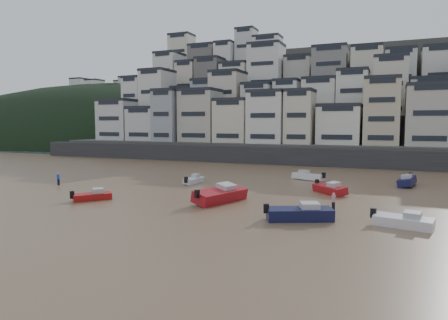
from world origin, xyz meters
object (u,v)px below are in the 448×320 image
at_px(boat_a, 300,211).
at_px(boat_c, 220,193).
at_px(boat_j, 92,195).
at_px(boat_h, 308,175).
at_px(person_pink, 333,201).
at_px(boat_b, 403,219).
at_px(boat_e, 330,188).
at_px(person_blue, 58,179).
at_px(boat_f, 194,179).
at_px(boat_i, 407,180).

bearing_deg(boat_a, boat_c, 129.71).
bearing_deg(boat_j, boat_h, 3.23).
bearing_deg(person_pink, boat_a, -112.06).
height_order(boat_b, boat_e, boat_e).
relative_size(boat_h, person_blue, 3.10).
distance_m(boat_b, boat_c, 18.13).
xyz_separation_m(boat_b, boat_c, (-17.76, 3.65, 0.32)).
height_order(boat_b, boat_c, boat_c).
bearing_deg(boat_f, boat_e, -89.29).
distance_m(boat_b, boat_j, 31.20).
relative_size(person_blue, person_pink, 1.00).
xyz_separation_m(boat_j, person_pink, (25.09, 5.12, 0.27)).
xyz_separation_m(boat_h, boat_i, (13.40, -0.49, 0.07)).
xyz_separation_m(boat_a, boat_b, (8.25, 0.89, -0.17)).
height_order(boat_b, boat_h, boat_h).
distance_m(boat_f, boat_i, 29.07).
distance_m(boat_i, boat_j, 40.47).
distance_m(boat_b, boat_f, 30.33).
distance_m(boat_c, person_blue, 25.14).
bearing_deg(boat_h, person_pink, 128.61).
distance_m(boat_a, boat_h, 25.52).
bearing_deg(boat_i, boat_e, -31.07).
bearing_deg(person_pink, boat_h, 107.54).
bearing_deg(boat_c, boat_e, -25.96).
height_order(boat_a, boat_c, boat_c).
bearing_deg(boat_h, boat_e, 134.48).
relative_size(boat_f, person_pink, 2.49).
bearing_deg(boat_a, boat_e, 63.32).
height_order(boat_f, person_pink, person_pink).
relative_size(boat_e, person_blue, 3.09).
bearing_deg(boat_a, boat_b, -18.61).
bearing_deg(person_pink, boat_b, -35.86).
bearing_deg(boat_j, boat_e, -18.37).
relative_size(boat_c, boat_h, 1.35).
bearing_deg(person_pink, boat_i, 69.86).
xyz_separation_m(boat_e, boat_h, (-4.62, 10.67, 0.00)).
bearing_deg(person_blue, boat_e, 12.39).
bearing_deg(boat_c, boat_i, -23.84).
xyz_separation_m(boat_i, boat_j, (-32.21, -24.51, -0.20)).
bearing_deg(boat_b, boat_e, 131.80).
xyz_separation_m(boat_e, person_pink, (1.66, -9.21, 0.14)).
bearing_deg(boat_c, boat_h, 4.54).
bearing_deg(boat_i, person_blue, -58.12).
bearing_deg(boat_e, boat_j, -103.71).
height_order(boat_b, boat_i, boat_i).
xyz_separation_m(boat_b, boat_e, (-7.76, 13.61, 0.05)).
distance_m(boat_j, person_blue, 13.36).
bearing_deg(boat_a, boat_h, 74.57).
xyz_separation_m(person_blue, person_pink, (36.69, -1.51, 0.00)).
bearing_deg(boat_b, boat_a, -161.72).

